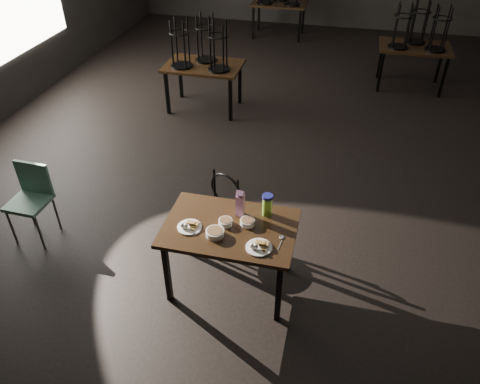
% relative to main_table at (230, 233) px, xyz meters
% --- Properties ---
extents(main_table, '(1.20, 0.80, 0.75)m').
position_rel_main_table_xyz_m(main_table, '(0.00, 0.00, 0.00)').
color(main_table, black).
rests_on(main_table, ground).
extents(plate_left, '(0.22, 0.22, 0.07)m').
position_rel_main_table_xyz_m(plate_left, '(-0.35, -0.10, 0.10)').
color(plate_left, white).
rests_on(plate_left, main_table).
extents(plate_right, '(0.23, 0.23, 0.07)m').
position_rel_main_table_xyz_m(plate_right, '(0.31, -0.22, 0.10)').
color(plate_right, white).
rests_on(plate_right, main_table).
extents(bowl_near, '(0.13, 0.13, 0.05)m').
position_rel_main_table_xyz_m(bowl_near, '(-0.05, 0.02, 0.11)').
color(bowl_near, white).
rests_on(bowl_near, main_table).
extents(bowl_far, '(0.13, 0.13, 0.05)m').
position_rel_main_table_xyz_m(bowl_far, '(0.15, 0.06, 0.11)').
color(bowl_far, white).
rests_on(bowl_far, main_table).
extents(bowl_big, '(0.16, 0.16, 0.06)m').
position_rel_main_table_xyz_m(bowl_big, '(-0.10, -0.15, 0.11)').
color(bowl_big, white).
rests_on(bowl_big, main_table).
extents(juice_carton, '(0.08, 0.08, 0.28)m').
position_rel_main_table_xyz_m(juice_carton, '(0.05, 0.19, 0.21)').
color(juice_carton, '#901A72').
rests_on(juice_carton, main_table).
extents(water_bottle, '(0.11, 0.11, 0.22)m').
position_rel_main_table_xyz_m(water_bottle, '(0.29, 0.25, 0.19)').
color(water_bottle, '#8CC53A').
rests_on(water_bottle, main_table).
extents(spoon, '(0.05, 0.20, 0.01)m').
position_rel_main_table_xyz_m(spoon, '(0.48, -0.06, 0.08)').
color(spoon, silver).
rests_on(spoon, main_table).
extents(bentwood_chair, '(0.47, 0.46, 0.87)m').
position_rel_main_table_xyz_m(bentwood_chair, '(-0.25, 0.54, -0.15)').
color(bentwood_chair, black).
rests_on(bentwood_chair, ground).
extents(school_chair, '(0.41, 0.41, 0.86)m').
position_rel_main_table_xyz_m(school_chair, '(-2.27, 0.28, -0.15)').
color(school_chair, '#6CA88E').
rests_on(school_chair, ground).
extents(bg_table_left, '(1.20, 0.80, 1.48)m').
position_rel_main_table_xyz_m(bg_table_left, '(-1.37, 3.68, 0.11)').
color(bg_table_left, black).
rests_on(bg_table_left, ground).
extents(bg_table_right, '(1.20, 0.80, 1.48)m').
position_rel_main_table_xyz_m(bg_table_right, '(1.95, 5.34, 0.11)').
color(bg_table_right, black).
rests_on(bg_table_right, ground).
extents(bg_table_far, '(1.20, 0.80, 1.48)m').
position_rel_main_table_xyz_m(bg_table_far, '(-0.80, 7.62, 0.11)').
color(bg_table_far, black).
rests_on(bg_table_far, ground).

